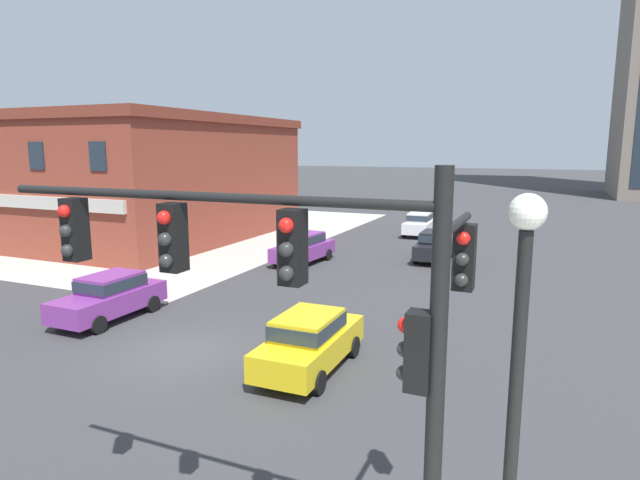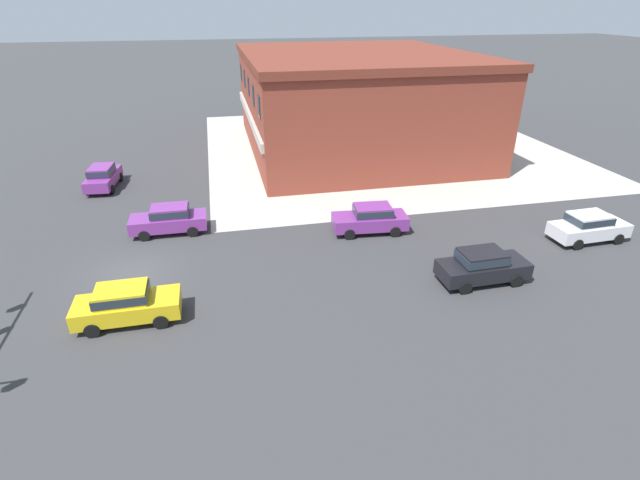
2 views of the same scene
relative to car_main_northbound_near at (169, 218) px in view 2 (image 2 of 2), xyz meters
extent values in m
plane|color=#38383A|center=(4.62, -1.66, -0.92)|extent=(320.00, 320.00, 0.00)
cube|color=#B7B2A8|center=(-15.38, 18.34, -0.92)|extent=(32.00, 32.00, 0.02)
cube|color=#7A3389|center=(0.00, -0.05, -0.22)|extent=(1.79, 4.41, 0.76)
cube|color=#7A3389|center=(0.00, 0.10, 0.46)|extent=(1.51, 2.12, 0.60)
cube|color=#232D38|center=(0.00, 0.10, 0.46)|extent=(1.55, 2.21, 0.40)
cylinder|color=black|center=(0.83, -1.42, -0.60)|extent=(0.22, 0.64, 0.64)
cylinder|color=black|center=(-0.85, -1.41, -0.60)|extent=(0.22, 0.64, 0.64)
cylinder|color=black|center=(0.84, 1.31, -0.60)|extent=(0.22, 0.64, 0.64)
cylinder|color=black|center=(-0.83, 1.32, -0.60)|extent=(0.22, 0.64, 0.64)
cube|color=#7A3389|center=(-8.99, -5.23, -0.22)|extent=(4.52, 2.09, 0.76)
cube|color=#7A3389|center=(-8.84, -5.24, 0.46)|extent=(2.22, 1.65, 0.60)
cube|color=#232D38|center=(-8.84, -5.24, 0.46)|extent=(2.31, 1.69, 0.40)
cylinder|color=black|center=(-10.41, -5.96, -0.60)|extent=(0.65, 0.27, 0.64)
cylinder|color=black|center=(-10.28, -4.30, -0.60)|extent=(0.65, 0.27, 0.64)
cylinder|color=black|center=(-7.69, -6.17, -0.60)|extent=(0.65, 0.27, 0.64)
cylinder|color=black|center=(-7.56, -4.50, -0.60)|extent=(0.65, 0.27, 0.64)
cube|color=black|center=(9.05, 15.38, -0.22)|extent=(1.85, 4.43, 0.76)
cube|color=black|center=(9.06, 15.23, 0.46)|extent=(1.54, 2.14, 0.60)
cube|color=#232D38|center=(9.06, 15.23, 0.46)|extent=(1.57, 2.23, 0.40)
cylinder|color=black|center=(8.19, 16.73, -0.60)|extent=(0.23, 0.64, 0.64)
cylinder|color=black|center=(9.86, 16.76, -0.60)|extent=(0.23, 0.64, 0.64)
cylinder|color=black|center=(8.25, 14.00, -0.60)|extent=(0.23, 0.64, 0.64)
cylinder|color=black|center=(9.92, 14.03, -0.60)|extent=(0.23, 0.64, 0.64)
cube|color=#7A3389|center=(2.47, 11.67, -0.22)|extent=(2.14, 4.54, 0.76)
cube|color=#7A3389|center=(2.48, 11.82, 0.46)|extent=(1.67, 2.23, 0.60)
cube|color=#232D38|center=(2.48, 11.82, 0.46)|extent=(1.72, 2.32, 0.40)
cylinder|color=black|center=(3.18, 10.24, -0.60)|extent=(0.27, 0.66, 0.64)
cylinder|color=black|center=(1.52, 10.38, -0.60)|extent=(0.27, 0.66, 0.64)
cylinder|color=black|center=(3.42, 12.95, -0.60)|extent=(0.27, 0.66, 0.64)
cylinder|color=black|center=(1.76, 13.10, -0.60)|extent=(0.27, 0.66, 0.64)
cube|color=gold|center=(8.77, -1.22, -0.22)|extent=(1.79, 4.41, 0.76)
cube|color=gold|center=(8.77, -1.37, 0.46)|extent=(1.51, 2.12, 0.60)
cube|color=#232D38|center=(8.77, -1.37, 0.46)|extent=(1.55, 2.21, 0.40)
cylinder|color=black|center=(7.92, 0.14, -0.60)|extent=(0.22, 0.64, 0.64)
cylinder|color=black|center=(9.59, 0.15, -0.60)|extent=(0.22, 0.64, 0.64)
cylinder|color=black|center=(7.94, -2.59, -0.60)|extent=(0.22, 0.64, 0.64)
cylinder|color=black|center=(9.61, -2.58, -0.60)|extent=(0.22, 0.64, 0.64)
cube|color=silver|center=(6.26, 23.65, -0.22)|extent=(1.92, 4.46, 0.76)
cube|color=silver|center=(6.26, 23.50, 0.46)|extent=(1.57, 2.16, 0.60)
cube|color=#232D38|center=(6.26, 23.50, 0.46)|extent=(1.61, 2.25, 0.40)
cylinder|color=black|center=(5.37, 24.98, -0.60)|extent=(0.24, 0.65, 0.64)
cylinder|color=black|center=(7.04, 25.04, -0.60)|extent=(0.24, 0.65, 0.64)
cylinder|color=black|center=(5.47, 22.26, -0.60)|extent=(0.24, 0.65, 0.64)
cylinder|color=black|center=(7.14, 22.32, -0.60)|extent=(0.24, 0.65, 0.64)
cube|color=brown|center=(-15.51, 15.81, 3.02)|extent=(22.25, 18.94, 7.87)
cube|color=brown|center=(-15.51, 15.81, 7.25)|extent=(22.69, 19.32, 0.60)
cube|color=#B7B2A8|center=(-15.51, 6.22, 2.43)|extent=(21.13, 0.24, 0.70)
cube|color=#1E2833|center=(-24.40, 6.30, 4.98)|extent=(1.10, 0.08, 1.50)
cube|color=#1E2833|center=(-19.95, 6.30, 4.98)|extent=(1.10, 0.08, 1.50)
cube|color=#1E2833|center=(-15.51, 6.30, 4.98)|extent=(1.10, 0.08, 1.50)
cube|color=#1E2833|center=(-11.06, 6.30, 4.98)|extent=(1.10, 0.08, 1.50)
cube|color=#1E2833|center=(-6.61, 6.30, 4.98)|extent=(1.10, 0.08, 1.50)
camera|label=1|loc=(14.80, -14.45, 5.41)|focal=29.83mm
camera|label=2|loc=(27.20, 3.21, 11.64)|focal=26.86mm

